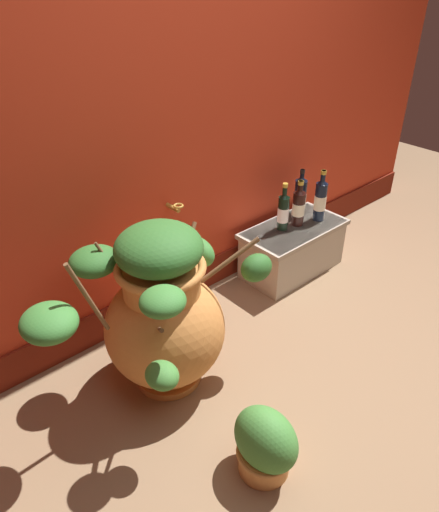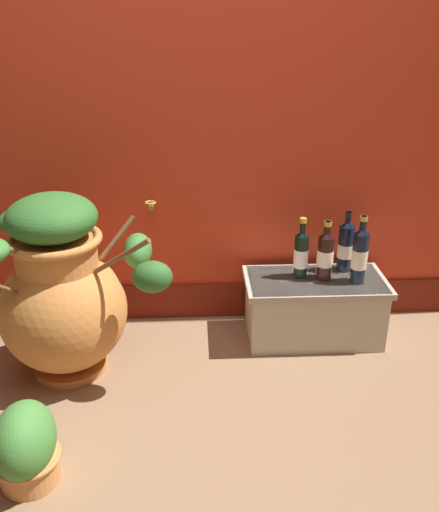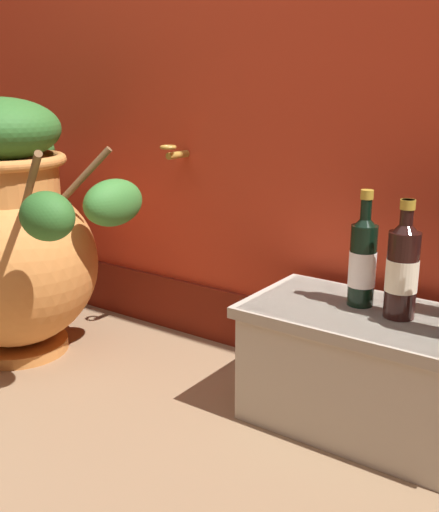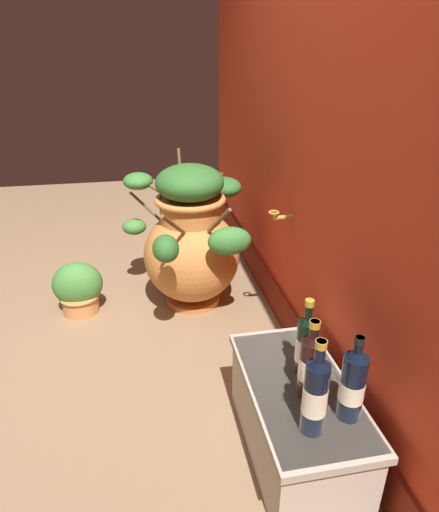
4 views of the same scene
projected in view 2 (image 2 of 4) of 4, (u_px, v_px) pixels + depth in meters
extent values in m
plane|color=#896B4C|center=(199.00, 464.00, 2.07)|extent=(7.00, 7.00, 0.00)
cube|color=red|center=(191.00, 69.00, 2.64)|extent=(4.40, 0.20, 2.60)
cube|color=maroon|center=(195.00, 300.00, 3.03)|extent=(4.40, 0.02, 0.20)
cylinder|color=#B28433|center=(151.00, 205.00, 2.75)|extent=(0.02, 0.10, 0.02)
torus|color=#B28433|center=(150.00, 203.00, 2.69)|extent=(0.06, 0.06, 0.01)
cylinder|color=#CC7F3D|center=(71.00, 365.00, 2.61)|extent=(0.33, 0.33, 0.04)
ellipsoid|color=#CC7F3D|center=(63.00, 311.00, 2.49)|extent=(0.57, 0.57, 0.56)
cylinder|color=#CC7F3D|center=(56.00, 256.00, 2.38)|extent=(0.35, 0.35, 0.15)
torus|color=#CC7F3D|center=(54.00, 239.00, 2.35)|extent=(0.40, 0.40, 0.04)
cylinder|color=brown|center=(2.00, 248.00, 2.12)|extent=(0.10, 0.18, 0.13)
cylinder|color=brown|center=(121.00, 256.00, 2.26)|extent=(0.26, 0.14, 0.21)
ellipsoid|color=#2D6628|center=(152.00, 277.00, 2.25)|extent=(0.17, 0.13, 0.13)
cylinder|color=brown|center=(28.00, 220.00, 2.50)|extent=(0.07, 0.08, 0.17)
ellipsoid|color=#2D6628|center=(23.00, 221.00, 2.55)|extent=(0.23, 0.22, 0.12)
cylinder|color=brown|center=(117.00, 237.00, 2.49)|extent=(0.17, 0.10, 0.19)
ellipsoid|color=#387A33|center=(137.00, 250.00, 2.56)|extent=(0.13, 0.23, 0.15)
ellipsoid|color=#2D6628|center=(51.00, 218.00, 2.31)|extent=(0.38, 0.38, 0.20)
cube|color=beige|center=(313.00, 308.00, 2.82)|extent=(0.67, 0.35, 0.33)
cube|color=#AEA592|center=(315.00, 282.00, 2.76)|extent=(0.71, 0.37, 0.03)
cylinder|color=black|center=(301.00, 256.00, 2.74)|extent=(0.07, 0.07, 0.22)
cone|color=black|center=(302.00, 234.00, 2.69)|extent=(0.07, 0.07, 0.04)
cylinder|color=black|center=(303.00, 227.00, 2.68)|extent=(0.03, 0.03, 0.09)
cylinder|color=#B7932D|center=(303.00, 220.00, 2.66)|extent=(0.03, 0.03, 0.02)
cylinder|color=silver|center=(301.00, 258.00, 2.75)|extent=(0.07, 0.07, 0.09)
cylinder|color=black|center=(359.00, 258.00, 2.68)|extent=(0.08, 0.08, 0.25)
cone|color=black|center=(362.00, 231.00, 2.62)|extent=(0.08, 0.08, 0.04)
cylinder|color=black|center=(363.00, 225.00, 2.61)|extent=(0.03, 0.03, 0.09)
cylinder|color=#B7932D|center=(364.00, 218.00, 2.60)|extent=(0.04, 0.04, 0.02)
cylinder|color=beige|center=(359.00, 259.00, 2.68)|extent=(0.08, 0.08, 0.10)
cylinder|color=black|center=(345.00, 248.00, 2.81)|extent=(0.08, 0.08, 0.24)
cone|color=black|center=(348.00, 224.00, 2.76)|extent=(0.08, 0.08, 0.04)
cylinder|color=black|center=(348.00, 219.00, 2.75)|extent=(0.03, 0.03, 0.08)
cylinder|color=black|center=(348.00, 214.00, 2.74)|extent=(0.03, 0.03, 0.02)
cylinder|color=beige|center=(345.00, 250.00, 2.81)|extent=(0.08, 0.08, 0.07)
cylinder|color=black|center=(325.00, 258.00, 2.72)|extent=(0.08, 0.08, 0.22)
cone|color=black|center=(327.00, 234.00, 2.67)|extent=(0.08, 0.08, 0.04)
cylinder|color=black|center=(327.00, 229.00, 2.66)|extent=(0.03, 0.03, 0.08)
cylinder|color=#B7932D|center=(328.00, 224.00, 2.65)|extent=(0.04, 0.04, 0.02)
cylinder|color=beige|center=(325.00, 258.00, 2.72)|extent=(0.08, 0.08, 0.08)
cylinder|color=#D68E4C|center=(29.00, 467.00, 1.98)|extent=(0.21, 0.21, 0.12)
torus|color=#C58346|center=(27.00, 457.00, 1.96)|extent=(0.24, 0.24, 0.02)
ellipsoid|color=#428438|center=(24.00, 440.00, 1.93)|extent=(0.22, 0.29, 0.27)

